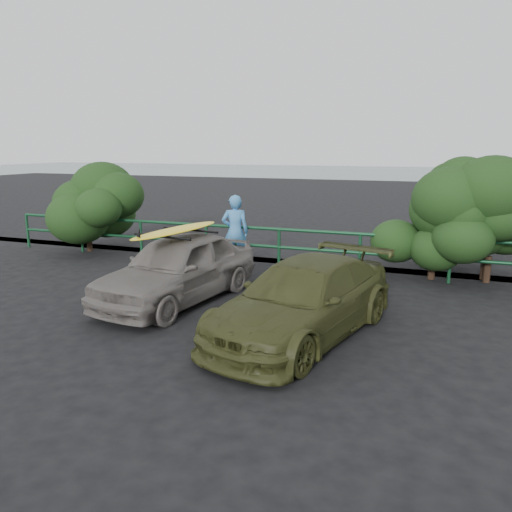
{
  "coord_description": "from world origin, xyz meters",
  "views": [
    {
      "loc": [
        4.65,
        -6.65,
        3.0
      ],
      "look_at": [
        1.53,
        1.88,
        1.01
      ],
      "focal_mm": 35.0,
      "sensor_mm": 36.0,
      "label": 1
    }
  ],
  "objects": [
    {
      "name": "man",
      "position": [
        -0.06,
        4.7,
        0.92
      ],
      "size": [
        0.78,
        0.63,
        1.85
      ],
      "primitive_type": "imported",
      "rotation": [
        0.0,
        0.0,
        3.46
      ],
      "color": "#4389C9",
      "rests_on": "ground"
    },
    {
      "name": "sedan",
      "position": [
        -0.06,
        1.76,
        0.67
      ],
      "size": [
        2.17,
        4.14,
        1.34
      ],
      "primitive_type": "imported",
      "rotation": [
        0.0,
        0.0,
        -0.15
      ],
      "color": "slate",
      "rests_on": "ground"
    },
    {
      "name": "shrub_right",
      "position": [
        5.0,
        5.5,
        1.29
      ],
      "size": [
        3.2,
        2.4,
        2.58
      ],
      "primitive_type": null,
      "color": "#1C3A15",
      "rests_on": "ground"
    },
    {
      "name": "ground",
      "position": [
        0.0,
        0.0,
        0.0
      ],
      "size": [
        80.0,
        80.0,
        0.0
      ],
      "primitive_type": "plane",
      "color": "black"
    },
    {
      "name": "guardrail",
      "position": [
        0.0,
        5.0,
        0.52
      ],
      "size": [
        14.0,
        0.08,
        1.04
      ],
      "primitive_type": null,
      "color": "#113E22",
      "rests_on": "ground"
    },
    {
      "name": "shrub_left",
      "position": [
        -4.8,
        5.4,
        1.24
      ],
      "size": [
        3.2,
        2.4,
        2.48
      ],
      "primitive_type": null,
      "color": "#1C3A15",
      "rests_on": "ground"
    },
    {
      "name": "roof_rack",
      "position": [
        -0.06,
        1.76,
        1.36
      ],
      "size": [
        1.45,
        1.12,
        0.04
      ],
      "primitive_type": null,
      "rotation": [
        0.0,
        0.0,
        -0.15
      ],
      "color": "black",
      "rests_on": "sedan"
    },
    {
      "name": "ocean",
      "position": [
        0.0,
        60.0,
        0.0
      ],
      "size": [
        200.0,
        200.0,
        0.0
      ],
      "primitive_type": "plane",
      "color": "slate",
      "rests_on": "ground"
    },
    {
      "name": "surfboard",
      "position": [
        -0.06,
        1.76,
        1.42
      ],
      "size": [
        0.92,
        2.6,
        0.08
      ],
      "primitive_type": "ellipsoid",
      "rotation": [
        0.0,
        0.0,
        -0.15
      ],
      "color": "yellow",
      "rests_on": "roof_rack"
    },
    {
      "name": "olive_vehicle",
      "position": [
        2.73,
        0.79,
        0.61
      ],
      "size": [
        2.73,
        4.48,
        1.21
      ],
      "primitive_type": "imported",
      "rotation": [
        0.0,
        0.0,
        -0.26
      ],
      "color": "#383C1A",
      "rests_on": "ground"
    }
  ]
}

